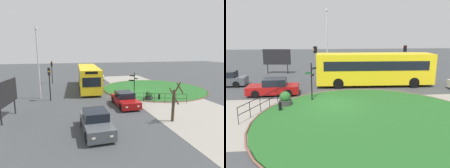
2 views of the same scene
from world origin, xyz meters
The scene contains 17 objects.
ground centered at (0.00, 0.00, 0.00)m, with size 120.00×120.00×0.00m, color #3D3F42.
sidewalk_paving centered at (0.00, -1.94, 0.01)m, with size 32.00×8.12×0.02m, color gray.
grass_island centered at (2.17, -2.91, 0.05)m, with size 14.24×14.24×0.10m, color #235B23.
grass_kerb_ring centered at (2.17, -2.91, 0.06)m, with size 14.55×14.55×0.11m, color brown.
signpost_directional centered at (-1.54, 1.38, 1.69)m, with size 0.83×0.89×2.98m.
bollard_foreground centered at (-3.64, -0.86, 0.37)m, with size 0.21×0.21×0.71m.
railing_grass_edge centered at (-4.73, -0.33, 0.66)m, with size 1.96×5.18×1.03m.
bus_yellow centered at (4.56, 6.08, 1.72)m, with size 11.48×3.09×3.19m.
car_near_lane centered at (-10.12, 7.25, 0.68)m, with size 4.15×1.93×1.49m.
car_far_lane centered at (-4.79, 3.52, 0.64)m, with size 4.29×1.95×1.40m.
car_oncoming centered at (13.33, 3.26, 0.65)m, with size 4.57×2.03×1.42m.
traffic_light_near centered at (-1.18, 10.91, 2.68)m, with size 0.49×0.28×3.65m.
traffic_light_far centered at (9.85, 11.45, 2.69)m, with size 0.49×0.29×3.67m.
lamppost_tall centered at (0.24, 12.12, 4.27)m, with size 0.32×0.32×7.95m.
billboard_left centered at (-6.07, 13.72, 2.13)m, with size 3.51×0.58×3.17m.
planter_near_signpost centered at (-3.44, 0.28, 0.49)m, with size 0.92×0.92×1.09m.
street_tree_bare centered at (-9.68, 1.12, 1.55)m, with size 1.15×1.23×3.18m.
Camera 1 is at (-21.86, 8.98, 5.49)m, focal length 29.65 mm.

